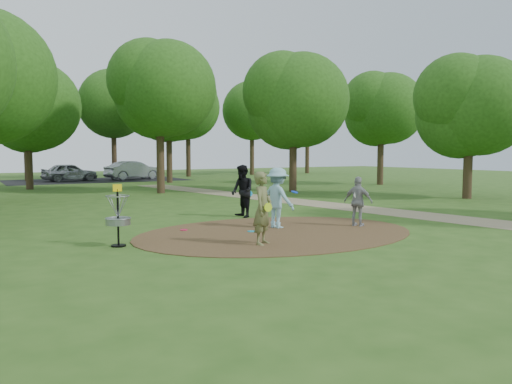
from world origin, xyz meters
TOP-DOWN VIEW (x-y plane):
  - ground at (0.00, 0.00)m, footprint 100.00×100.00m
  - dirt_clearing at (0.00, 0.00)m, footprint 8.40×8.40m
  - footpath at (6.50, 2.00)m, footprint 7.55×39.89m
  - parking_lot at (2.00, 30.00)m, footprint 14.00×8.00m
  - player_observer_with_disc at (-1.33, -1.35)m, footprint 0.80×0.76m
  - player_throwing_with_disc at (0.50, 0.76)m, footprint 1.30×1.33m
  - player_walking_with_disc at (0.83, 3.53)m, footprint 0.80×0.93m
  - player_waiting_with_disc at (2.84, -0.27)m, footprint 0.74×0.99m
  - disc_ground_cyan at (-0.59, 0.48)m, footprint 0.22×0.22m
  - disc_ground_red at (-2.16, 1.75)m, footprint 0.22×0.22m
  - car_left at (-0.17, 29.78)m, footprint 4.34×2.08m
  - car_right at (4.94, 29.57)m, footprint 4.96×2.63m
  - disc_golf_basket at (-4.50, 0.30)m, footprint 0.63×0.63m
  - tree_ring at (1.53, 10.39)m, footprint 37.05×45.62m

SIDE VIEW (x-z plane):
  - ground at x=0.00m, z-range 0.00..0.00m
  - parking_lot at x=2.00m, z-range 0.00..0.01m
  - footpath at x=6.50m, z-range 0.00..0.01m
  - dirt_clearing at x=0.00m, z-range 0.00..0.02m
  - disc_ground_cyan at x=-0.59m, z-range 0.02..0.04m
  - disc_ground_red at x=-2.16m, z-range 0.02..0.04m
  - car_left at x=-0.17m, z-range 0.00..1.43m
  - car_right at x=4.94m, z-range 0.00..1.55m
  - player_waiting_with_disc at x=2.84m, z-range 0.00..1.57m
  - disc_golf_basket at x=-4.50m, z-range 0.10..1.64m
  - player_observer_with_disc at x=-1.33m, z-range 0.00..1.84m
  - player_throwing_with_disc at x=0.50m, z-range 0.00..1.85m
  - player_walking_with_disc at x=0.83m, z-range 0.00..1.87m
  - tree_ring at x=1.53m, z-range 0.54..9.86m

